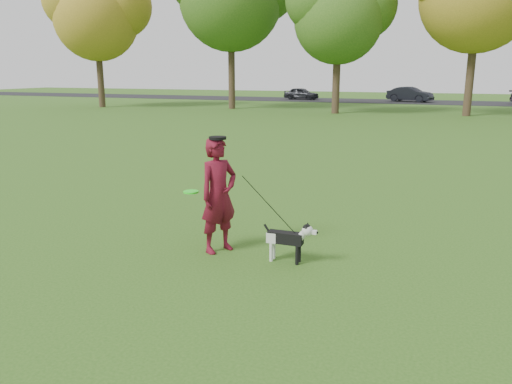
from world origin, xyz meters
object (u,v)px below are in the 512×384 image
at_px(dog, 289,237).
at_px(car_mid, 410,94).
at_px(man, 219,195).
at_px(car_left, 301,93).

xyz_separation_m(dog, car_mid, (-1.11, 40.62, 0.29)).
height_order(dog, car_mid, car_mid).
relative_size(dog, car_mid, 0.21).
distance_m(man, dog, 1.26).
relative_size(man, car_mid, 0.45).
relative_size(dog, car_left, 0.25).
height_order(man, car_left, man).
xyz_separation_m(man, car_mid, (0.05, 40.53, -0.21)).
relative_size(man, dog, 2.15).
xyz_separation_m(man, car_left, (-9.97, 40.53, -0.30)).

